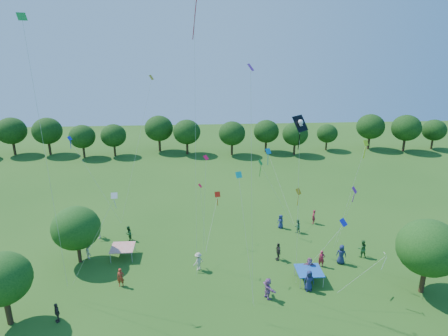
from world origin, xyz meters
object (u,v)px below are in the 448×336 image
(tent_blue, at_px, (309,271))
(tent_red_stripe, at_px, (123,248))
(pirate_kite, at_px, (300,127))
(red_high_kite, at_px, (195,45))
(near_tree_east, at_px, (429,248))
(near_tree_west, at_px, (2,279))
(near_tree_north, at_px, (76,228))

(tent_blue, bearing_deg, tent_red_stripe, 162.90)
(pirate_kite, relative_size, red_high_kite, 0.61)
(pirate_kite, bearing_deg, tent_blue, 50.70)
(near_tree_east, bearing_deg, tent_red_stripe, 164.14)
(near_tree_east, relative_size, tent_blue, 2.94)
(near_tree_west, xyz_separation_m, pirate_kite, (21.38, 0.88, 10.59))
(tent_red_stripe, relative_size, red_high_kite, 0.10)
(tent_blue, xyz_separation_m, red_high_kite, (-9.50, 1.37, 18.73))
(near_tree_east, height_order, red_high_kite, red_high_kite)
(near_tree_west, bearing_deg, red_high_kite, 19.78)
(pirate_kite, xyz_separation_m, red_high_kite, (-7.16, 4.24, 5.30))
(near_tree_west, distance_m, near_tree_east, 32.79)
(near_tree_west, relative_size, tent_blue, 2.63)
(near_tree_north, xyz_separation_m, tent_red_stripe, (3.95, 0.56, -2.52))
(near_tree_west, relative_size, red_high_kite, 0.26)
(near_tree_east, bearing_deg, near_tree_west, -177.25)
(near_tree_west, bearing_deg, pirate_kite, 2.36)
(tent_red_stripe, distance_m, tent_blue, 17.65)
(near_tree_north, xyz_separation_m, red_high_kite, (11.33, -3.25, 16.21))
(red_high_kite, bearing_deg, tent_blue, -8.24)
(near_tree_north, height_order, pirate_kite, pirate_kite)
(tent_red_stripe, height_order, tent_blue, same)
(tent_red_stripe, bearing_deg, near_tree_west, -127.48)
(tent_red_stripe, height_order, red_high_kite, red_high_kite)
(tent_blue, bearing_deg, near_tree_west, -171.04)
(near_tree_east, relative_size, tent_red_stripe, 2.94)
(near_tree_north, relative_size, tent_red_stripe, 2.54)
(near_tree_north, height_order, tent_blue, near_tree_north)
(tent_blue, xyz_separation_m, pirate_kite, (-2.34, -2.86, 13.43))
(near_tree_east, height_order, tent_blue, near_tree_east)
(red_high_kite, bearing_deg, near_tree_north, 163.99)
(tent_blue, height_order, pirate_kite, pirate_kite)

